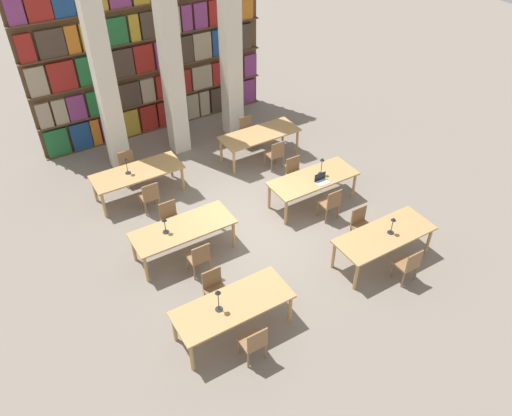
# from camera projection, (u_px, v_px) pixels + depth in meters

# --- Properties ---
(ground_plane) EXTENTS (40.00, 40.00, 0.00)m
(ground_plane) POSITION_uv_depth(u_px,v_px,m) (251.00, 225.00, 11.83)
(ground_plane) COLOR gray
(bookshelf_bank) EXTENTS (6.95, 0.35, 5.50)m
(bookshelf_bank) POSITION_uv_depth(u_px,v_px,m) (149.00, 42.00, 13.80)
(bookshelf_bank) COLOR brown
(bookshelf_bank) RESTS_ON ground_plane
(pillar_left) EXTENTS (0.48, 0.48, 6.00)m
(pillar_left) POSITION_uv_depth(u_px,v_px,m) (101.00, 61.00, 11.89)
(pillar_left) COLOR silver
(pillar_left) RESTS_ON ground_plane
(pillar_center) EXTENTS (0.48, 0.48, 6.00)m
(pillar_center) POSITION_uv_depth(u_px,v_px,m) (169.00, 47.00, 12.61)
(pillar_center) COLOR silver
(pillar_center) RESTS_ON ground_plane
(pillar_right) EXTENTS (0.48, 0.48, 6.00)m
(pillar_right) POSITION_uv_depth(u_px,v_px,m) (230.00, 34.00, 13.32)
(pillar_right) COLOR silver
(pillar_right) RESTS_ON ground_plane
(reading_table_0) EXTENTS (2.21, 0.89, 0.75)m
(reading_table_0) POSITION_uv_depth(u_px,v_px,m) (233.00, 307.00, 9.03)
(reading_table_0) COLOR tan
(reading_table_0) RESTS_ON ground_plane
(chair_0) EXTENTS (0.42, 0.40, 0.87)m
(chair_0) POSITION_uv_depth(u_px,v_px,m) (254.00, 342.00, 8.68)
(chair_0) COLOR olive
(chair_0) RESTS_ON ground_plane
(chair_1) EXTENTS (0.42, 0.40, 0.87)m
(chair_1) POSITION_uv_depth(u_px,v_px,m) (215.00, 288.00, 9.65)
(chair_1) COLOR olive
(chair_1) RESTS_ON ground_plane
(desk_lamp_0) EXTENTS (0.14, 0.14, 0.50)m
(desk_lamp_0) POSITION_uv_depth(u_px,v_px,m) (218.00, 297.00, 8.67)
(desk_lamp_0) COLOR #232328
(desk_lamp_0) RESTS_ON reading_table_0
(reading_table_1) EXTENTS (2.21, 0.89, 0.75)m
(reading_table_1) POSITION_uv_depth(u_px,v_px,m) (384.00, 237.00, 10.50)
(reading_table_1) COLOR tan
(reading_table_1) RESTS_ON ground_plane
(chair_2) EXTENTS (0.42, 0.40, 0.87)m
(chair_2) POSITION_uv_depth(u_px,v_px,m) (408.00, 264.00, 10.16)
(chair_2) COLOR olive
(chair_2) RESTS_ON ground_plane
(chair_3) EXTENTS (0.42, 0.40, 0.87)m
(chair_3) POSITION_uv_depth(u_px,v_px,m) (361.00, 224.00, 11.13)
(chair_3) COLOR olive
(chair_3) RESTS_ON ground_plane
(desk_lamp_1) EXTENTS (0.14, 0.14, 0.41)m
(desk_lamp_1) POSITION_uv_depth(u_px,v_px,m) (393.00, 223.00, 10.31)
(desk_lamp_1) COLOR #232328
(desk_lamp_1) RESTS_ON reading_table_1
(reading_table_2) EXTENTS (2.21, 0.89, 0.75)m
(reading_table_2) POSITION_uv_depth(u_px,v_px,m) (183.00, 230.00, 10.66)
(reading_table_2) COLOR tan
(reading_table_2) RESTS_ON ground_plane
(chair_4) EXTENTS (0.42, 0.40, 0.87)m
(chair_4) POSITION_uv_depth(u_px,v_px,m) (199.00, 257.00, 10.31)
(chair_4) COLOR olive
(chair_4) RESTS_ON ground_plane
(chair_5) EXTENTS (0.42, 0.40, 0.87)m
(chair_5) POSITION_uv_depth(u_px,v_px,m) (171.00, 219.00, 11.28)
(chair_5) COLOR olive
(chair_5) RESTS_ON ground_plane
(desk_lamp_2) EXTENTS (0.14, 0.14, 0.39)m
(desk_lamp_2) POSITION_uv_depth(u_px,v_px,m) (165.00, 223.00, 10.34)
(desk_lamp_2) COLOR #232328
(desk_lamp_2) RESTS_ON reading_table_2
(reading_table_3) EXTENTS (2.21, 0.89, 0.75)m
(reading_table_3) POSITION_uv_depth(u_px,v_px,m) (313.00, 180.00, 12.09)
(reading_table_3) COLOR tan
(reading_table_3) RESTS_ON ground_plane
(chair_6) EXTENTS (0.42, 0.40, 0.87)m
(chair_6) POSITION_uv_depth(u_px,v_px,m) (330.00, 203.00, 11.73)
(chair_6) COLOR olive
(chair_6) RESTS_ON ground_plane
(chair_7) EXTENTS (0.42, 0.40, 0.87)m
(chair_7) POSITION_uv_depth(u_px,v_px,m) (295.00, 173.00, 12.70)
(chair_7) COLOR olive
(chair_7) RESTS_ON ground_plane
(desk_lamp_3) EXTENTS (0.14, 0.14, 0.47)m
(desk_lamp_3) POSITION_uv_depth(u_px,v_px,m) (322.00, 163.00, 11.96)
(desk_lamp_3) COLOR #232328
(desk_lamp_3) RESTS_ON reading_table_3
(laptop) EXTENTS (0.32, 0.22, 0.21)m
(laptop) POSITION_uv_depth(u_px,v_px,m) (322.00, 181.00, 11.88)
(laptop) COLOR silver
(laptop) RESTS_ON reading_table_3
(reading_table_4) EXTENTS (2.21, 0.89, 0.75)m
(reading_table_4) POSITION_uv_depth(u_px,v_px,m) (137.00, 174.00, 12.30)
(reading_table_4) COLOR tan
(reading_table_4) RESTS_ON ground_plane
(chair_8) EXTENTS (0.42, 0.40, 0.87)m
(chair_8) POSITION_uv_depth(u_px,v_px,m) (150.00, 196.00, 11.95)
(chair_8) COLOR olive
(chair_8) RESTS_ON ground_plane
(chair_9) EXTENTS (0.42, 0.40, 0.87)m
(chair_9) POSITION_uv_depth(u_px,v_px,m) (129.00, 167.00, 12.91)
(chair_9) COLOR olive
(chair_9) RESTS_ON ground_plane
(desk_lamp_4) EXTENTS (0.14, 0.14, 0.46)m
(desk_lamp_4) POSITION_uv_depth(u_px,v_px,m) (126.00, 163.00, 12.00)
(desk_lamp_4) COLOR #232328
(desk_lamp_4) RESTS_ON reading_table_4
(reading_table_5) EXTENTS (2.21, 0.89, 0.75)m
(reading_table_5) POSITION_uv_depth(u_px,v_px,m) (260.00, 136.00, 13.73)
(reading_table_5) COLOR tan
(reading_table_5) RESTS_ON ground_plane
(chair_10) EXTENTS (0.42, 0.40, 0.87)m
(chair_10) POSITION_uv_depth(u_px,v_px,m) (275.00, 154.00, 13.39)
(chair_10) COLOR olive
(chair_10) RESTS_ON ground_plane
(chair_11) EXTENTS (0.42, 0.40, 0.87)m
(chair_11) POSITION_uv_depth(u_px,v_px,m) (248.00, 130.00, 14.36)
(chair_11) COLOR olive
(chair_11) RESTS_ON ground_plane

